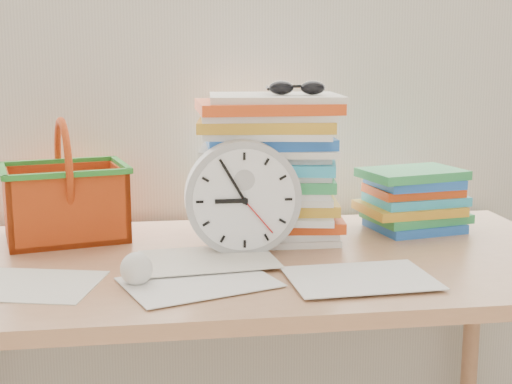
{
  "coord_description": "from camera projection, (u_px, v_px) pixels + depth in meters",
  "views": [
    {
      "loc": [
        -0.19,
        0.18,
        1.17
      ],
      "look_at": [
        0.02,
        1.6,
        0.89
      ],
      "focal_mm": 50.0,
      "sensor_mm": 36.0,
      "label": 1
    }
  ],
  "objects": [
    {
      "name": "crumpled_ball",
      "position": [
        136.0,
        268.0,
        1.3
      ],
      "size": [
        0.06,
        0.06,
        0.06
      ],
      "primitive_type": "sphere",
      "color": "white",
      "rests_on": "desk"
    },
    {
      "name": "desk",
      "position": [
        248.0,
        291.0,
        1.5
      ],
      "size": [
        1.4,
        0.7,
        0.75
      ],
      "color": "#B27A53",
      "rests_on": "ground"
    },
    {
      "name": "scattered_papers",
      "position": [
        248.0,
        254.0,
        1.48
      ],
      "size": [
        1.26,
        0.42,
        0.02
      ],
      "primitive_type": null,
      "color": "white",
      "rests_on": "desk"
    },
    {
      "name": "clock",
      "position": [
        243.0,
        198.0,
        1.48
      ],
      "size": [
        0.24,
        0.05,
        0.24
      ],
      "primitive_type": "cylinder",
      "rotation": [
        1.57,
        0.0,
        0.0
      ],
      "color": "#ADADAD",
      "rests_on": "desk"
    },
    {
      "name": "paper_stack",
      "position": [
        271.0,
        167.0,
        1.62
      ],
      "size": [
        0.35,
        0.3,
        0.33
      ],
      "primitive_type": null,
      "rotation": [
        0.0,
        0.0,
        -0.1
      ],
      "color": "white",
      "rests_on": "desk"
    },
    {
      "name": "basket",
      "position": [
        64.0,
        180.0,
        1.61
      ],
      "size": [
        0.31,
        0.27,
        0.27
      ],
      "primitive_type": null,
      "rotation": [
        0.0,
        0.0,
        0.23
      ],
      "color": "#D54914",
      "rests_on": "desk"
    },
    {
      "name": "sunglasses",
      "position": [
        297.0,
        88.0,
        1.57
      ],
      "size": [
        0.16,
        0.14,
        0.03
      ],
      "primitive_type": null,
      "rotation": [
        0.0,
        0.0,
        -0.12
      ],
      "color": "black",
      "rests_on": "paper_stack"
    },
    {
      "name": "book_stack",
      "position": [
        416.0,
        199.0,
        1.7
      ],
      "size": [
        0.28,
        0.23,
        0.15
      ],
      "primitive_type": null,
      "rotation": [
        0.0,
        0.0,
        0.18
      ],
      "color": "white",
      "rests_on": "desk"
    }
  ]
}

